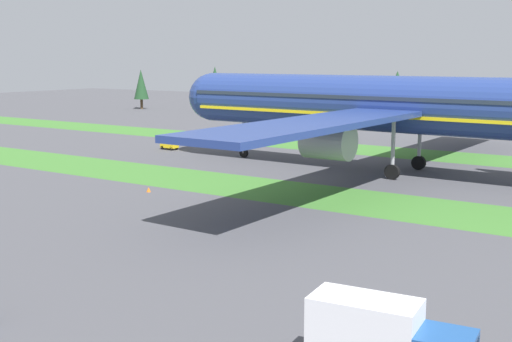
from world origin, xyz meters
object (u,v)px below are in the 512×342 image
object	(u,v)px
catering_truck	(386,340)
pushback_tractor	(169,144)
taxiway_marker_1	(149,190)
airliner	(389,104)

from	to	relation	value
catering_truck	pushback_tractor	bearing A→B (deg)	-138.28
pushback_tractor	taxiway_marker_1	size ratio (longest dim) A/B	5.47
airliner	pushback_tractor	bearing A→B (deg)	90.00
pushback_tractor	taxiway_marker_1	world-z (taller)	pushback_tractor
catering_truck	pushback_tractor	xyz separation A→B (m)	(-55.10, 49.62, -1.14)
airliner	pushback_tractor	distance (m)	35.60
airliner	taxiway_marker_1	size ratio (longest dim) A/B	152.95
airliner	catering_truck	xyz separation A→B (m)	(20.27, -48.85, -6.17)
airliner	taxiway_marker_1	bearing A→B (deg)	148.81
catering_truck	taxiway_marker_1	bearing A→B (deg)	-130.52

